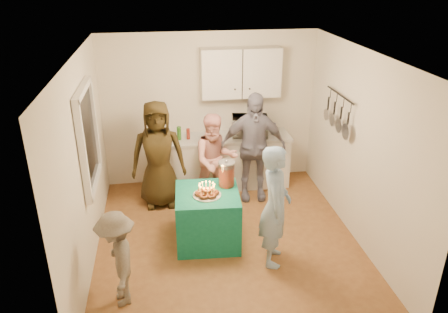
{
  "coord_description": "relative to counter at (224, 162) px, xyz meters",
  "views": [
    {
      "loc": [
        -0.81,
        -5.06,
        3.59
      ],
      "look_at": [
        0.0,
        0.35,
        1.15
      ],
      "focal_mm": 35.0,
      "sensor_mm": 36.0,
      "label": 1
    }
  ],
  "objects": [
    {
      "name": "woman_back_right",
      "position": [
        0.39,
        -0.49,
        0.47
      ],
      "size": [
        1.09,
        0.53,
        1.79
      ],
      "primitive_type": "imported",
      "rotation": [
        0.0,
        0.0,
        -0.09
      ],
      "color": "black",
      "rests_on": "floor"
    },
    {
      "name": "punch_jar",
      "position": [
        -0.18,
        -1.47,
        0.5
      ],
      "size": [
        0.22,
        0.22,
        0.34
      ],
      "primitive_type": "cylinder",
      "color": "red",
      "rests_on": "party_table"
    },
    {
      "name": "child_near_left",
      "position": [
        -1.59,
        -2.69,
        0.15
      ],
      "size": [
        0.56,
        0.82,
        1.17
      ],
      "primitive_type": "imported",
      "rotation": [
        0.0,
        0.0,
        -1.39
      ],
      "color": "#5A5248",
      "rests_on": "floor"
    },
    {
      "name": "back_wall",
      "position": [
        -0.2,
        0.3,
        0.87
      ],
      "size": [
        3.6,
        3.6,
        0.0
      ],
      "primitive_type": "plane",
      "color": "silver",
      "rests_on": "floor"
    },
    {
      "name": "upper_cabinet",
      "position": [
        0.3,
        0.15,
        1.52
      ],
      "size": [
        1.3,
        0.3,
        0.8
      ],
      "primitive_type": "cube",
      "color": "white",
      "rests_on": "back_wall"
    },
    {
      "name": "counter",
      "position": [
        0.0,
        0.0,
        0.0
      ],
      "size": [
        2.2,
        0.58,
        0.86
      ],
      "primitive_type": "cube",
      "color": "white",
      "rests_on": "floor"
    },
    {
      "name": "donut_cake",
      "position": [
        -0.48,
        -1.71,
        0.42
      ],
      "size": [
        0.38,
        0.38,
        0.18
      ],
      "primitive_type": null,
      "color": "#381C0C",
      "rests_on": "party_table"
    },
    {
      "name": "window_night",
      "position": [
        -1.97,
        -1.4,
        1.12
      ],
      "size": [
        0.04,
        1.0,
        1.2
      ],
      "primitive_type": "cube",
      "color": "black",
      "rests_on": "left_wall"
    },
    {
      "name": "floor",
      "position": [
        -0.2,
        -1.7,
        -0.43
      ],
      "size": [
        4.0,
        4.0,
        0.0
      ],
      "primitive_type": "plane",
      "color": "brown",
      "rests_on": "ground"
    },
    {
      "name": "ceiling",
      "position": [
        -0.2,
        -1.7,
        2.17
      ],
      "size": [
        4.0,
        4.0,
        0.0
      ],
      "primitive_type": "plane",
      "color": "white",
      "rests_on": "floor"
    },
    {
      "name": "woman_back_left",
      "position": [
        -1.11,
        -0.49,
        0.43
      ],
      "size": [
        0.85,
        0.56,
        1.72
      ],
      "primitive_type": "imported",
      "rotation": [
        0.0,
        0.0,
        0.01
      ],
      "color": "#4D3B16",
      "rests_on": "floor"
    },
    {
      "name": "party_table",
      "position": [
        -0.47,
        -1.64,
        -0.05
      ],
      "size": [
        0.9,
        0.9,
        0.76
      ],
      "primitive_type": "cube",
      "rotation": [
        0.0,
        0.0,
        -0.06
      ],
      "color": "#117258",
      "rests_on": "floor"
    },
    {
      "name": "microwave",
      "position": [
        0.44,
        0.0,
        0.64
      ],
      "size": [
        0.65,
        0.49,
        0.33
      ],
      "primitive_type": "imported",
      "rotation": [
        0.0,
        0.0,
        -0.15
      ],
      "color": "white",
      "rests_on": "countertop"
    },
    {
      "name": "woman_back_center",
      "position": [
        -0.22,
        -0.57,
        0.32
      ],
      "size": [
        0.77,
        0.63,
        1.5
      ],
      "primitive_type": "imported",
      "rotation": [
        0.0,
        0.0,
        0.09
      ],
      "color": "#E17576",
      "rests_on": "floor"
    },
    {
      "name": "man_birthday",
      "position": [
        0.32,
        -2.2,
        0.38
      ],
      "size": [
        0.51,
        0.66,
        1.62
      ],
      "primitive_type": "imported",
      "rotation": [
        0.0,
        0.0,
        1.35
      ],
      "color": "#92B3D5",
      "rests_on": "floor"
    },
    {
      "name": "left_wall",
      "position": [
        -2.0,
        -1.7,
        0.87
      ],
      "size": [
        4.0,
        4.0,
        0.0
      ],
      "primitive_type": "plane",
      "color": "silver",
      "rests_on": "floor"
    },
    {
      "name": "pot_rack",
      "position": [
        1.52,
        -1.0,
        1.17
      ],
      "size": [
        0.12,
        1.0,
        0.6
      ],
      "primitive_type": "cube",
      "color": "black",
      "rests_on": "right_wall"
    },
    {
      "name": "countertop",
      "position": [
        0.0,
        -0.0,
        0.46
      ],
      "size": [
        2.24,
        0.62,
        0.05
      ],
      "primitive_type": "cube",
      "color": "beige",
      "rests_on": "counter"
    },
    {
      "name": "right_wall",
      "position": [
        1.6,
        -1.7,
        0.87
      ],
      "size": [
        4.0,
        4.0,
        0.0
      ],
      "primitive_type": "plane",
      "color": "silver",
      "rests_on": "floor"
    }
  ]
}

